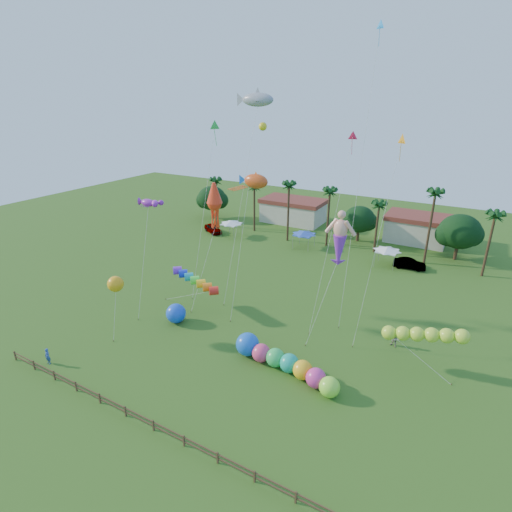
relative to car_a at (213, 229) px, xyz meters
The scene contains 23 objects.
ground 43.40m from the car_a, 56.13° to the right, with size 160.00×160.00×0.00m, color #285116.
tree_line 29.08m from the car_a, 16.02° to the left, with size 69.46×8.91×11.00m.
buildings_row 25.33m from the car_a, 33.52° to the left, with size 35.00×7.00×4.00m.
tent_row 18.29m from the car_a, ahead, with size 31.00×4.00×0.60m.
fence 48.49m from the car_a, 60.08° to the right, with size 36.12×0.12×1.00m.
car_a is the anchor object (origin of this frame).
car_b 35.55m from the car_a, ahead, with size 1.63×4.67×1.54m, color #4C4C54.
spectator_a 41.87m from the car_a, 76.87° to the right, with size 0.61×0.40×1.66m, color #2B4B99.
spectator_b 43.50m from the car_a, 29.37° to the right, with size 0.85×0.66×1.75m, color gray.
caterpillar_inflatable 42.44m from the car_a, 45.95° to the right, with size 11.42×3.92×2.33m.
blue_ball 32.48m from the car_a, 62.07° to the right, with size 2.25×2.25×2.25m, color blue.
rainbow_tube 30.63m from the car_a, 57.14° to the right, with size 9.57×4.70×3.95m.
green_worm 45.14m from the car_a, 33.11° to the right, with size 9.69×2.91×4.24m.
orange_ball_kite 35.67m from the car_a, 70.94° to the right, with size 1.74×2.60×6.75m.
merman_kite 40.14m from the car_a, 35.48° to the right, with size 3.13×4.39×13.45m.
fish_kite 32.12m from the car_a, 43.89° to the right, with size 4.47×6.58×16.14m.
shark_kite 34.26m from the car_a, 41.28° to the right, with size 5.45×7.27×24.66m.
squid_kite 29.66m from the car_a, 53.31° to the right, with size 2.22×5.46×15.10m.
lobster_kite 31.27m from the car_a, 68.26° to the right, with size 3.27×4.82×13.62m.
delta_kite_red 40.88m from the car_a, 31.37° to the right, with size 2.15×5.05×20.94m.
delta_kite_yellow 44.94m from the car_a, 28.68° to the right, with size 2.06×4.63×20.94m.
delta_kite_green 30.91m from the car_a, 52.37° to the right, with size 1.87×5.20×21.54m.
delta_kite_blue 45.99m from the car_a, 28.34° to the right, with size 1.01×3.94×30.55m.
Camera 1 is at (18.58, -22.65, 24.00)m, focal length 28.00 mm.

